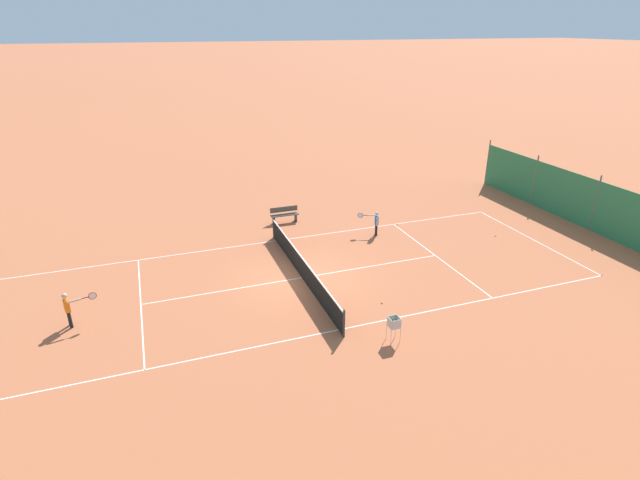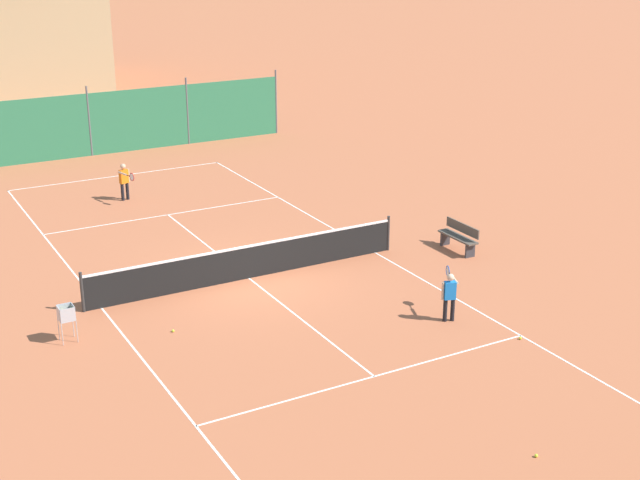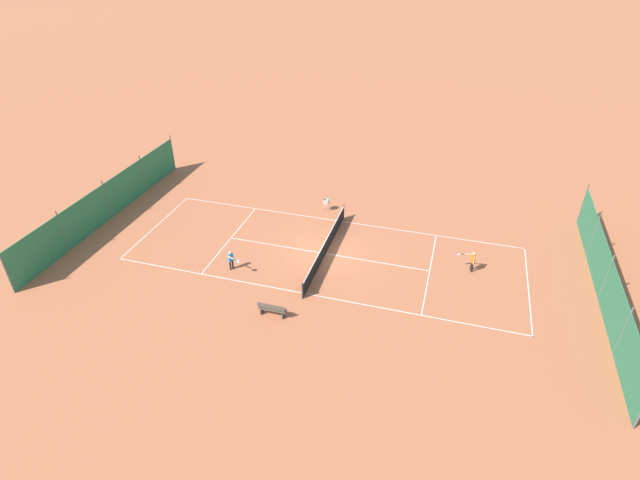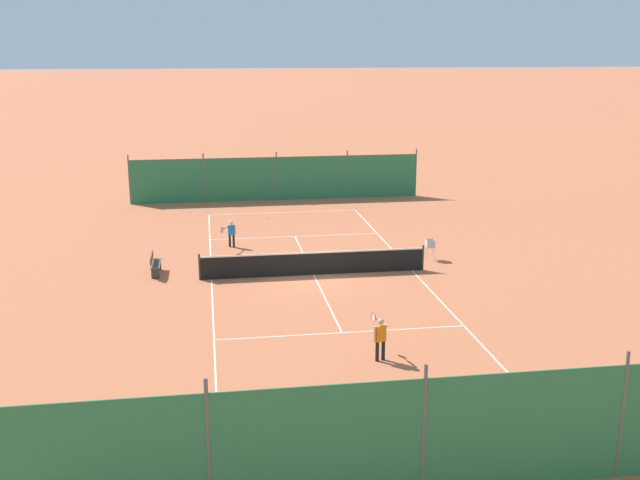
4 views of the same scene
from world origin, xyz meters
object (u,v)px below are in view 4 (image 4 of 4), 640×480
at_px(player_near_service, 231,232).
at_px(ball_hopper, 430,245).
at_px(tennis_net, 314,263).
at_px(tennis_ball_mid_court, 374,256).
at_px(player_far_baseline, 380,336).
at_px(tennis_ball_near_corner, 269,218).
at_px(tennis_ball_by_net_right, 213,238).
at_px(courtside_bench, 155,263).

xyz_separation_m(player_near_service, ball_hopper, (-8.42, 3.37, -0.06)).
bearing_deg(tennis_net, tennis_ball_mid_court, -143.75).
bearing_deg(player_far_baseline, tennis_net, -85.34).
height_order(tennis_net, player_near_service, player_near_service).
bearing_deg(tennis_net, tennis_ball_near_corner, -84.87).
distance_m(tennis_ball_by_net_right, courtside_bench, 5.99).
relative_size(player_near_service, player_far_baseline, 0.95).
bearing_deg(tennis_ball_near_corner, tennis_net, 95.13).
distance_m(tennis_net, ball_hopper, 5.50).
distance_m(tennis_net, player_far_baseline, 8.72).
height_order(player_near_service, tennis_ball_near_corner, player_near_service).
distance_m(player_near_service, courtside_bench, 4.97).
relative_size(tennis_ball_by_net_right, ball_hopper, 0.07).
bearing_deg(tennis_ball_mid_court, courtside_bench, 6.90).
xyz_separation_m(tennis_ball_by_net_right, tennis_ball_near_corner, (-3.02, -3.88, 0.00)).
bearing_deg(courtside_bench, tennis_ball_by_net_right, -113.60).
distance_m(tennis_ball_by_net_right, ball_hopper, 10.56).
distance_m(player_far_baseline, ball_hopper, 11.15).
xyz_separation_m(player_far_baseline, ball_hopper, (-4.58, -10.16, -0.10)).
xyz_separation_m(tennis_net, courtside_bench, (6.34, -1.07, -0.05)).
bearing_deg(ball_hopper, tennis_ball_mid_court, -17.73).
bearing_deg(tennis_net, tennis_ball_by_net_right, -58.87).
height_order(tennis_net, ball_hopper, tennis_net).
height_order(tennis_net, tennis_ball_mid_court, tennis_net).
relative_size(tennis_ball_by_net_right, courtside_bench, 0.04).
xyz_separation_m(tennis_ball_mid_court, ball_hopper, (-2.28, 0.73, 0.63)).
bearing_deg(ball_hopper, player_far_baseline, 65.72).
xyz_separation_m(tennis_net, tennis_ball_mid_court, (-3.01, -2.21, -0.47)).
bearing_deg(tennis_ball_near_corner, player_far_baseline, 94.92).
bearing_deg(courtside_bench, tennis_ball_near_corner, -120.03).
height_order(player_far_baseline, tennis_ball_near_corner, player_far_baseline).
bearing_deg(courtside_bench, player_near_service, -130.39).
xyz_separation_m(player_far_baseline, tennis_ball_mid_court, (-2.30, -10.89, -0.73)).
bearing_deg(tennis_ball_near_corner, player_near_service, 68.52).
bearing_deg(player_far_baseline, tennis_ball_by_net_right, -72.98).
distance_m(tennis_ball_by_net_right, tennis_ball_mid_court, 8.20).
xyz_separation_m(tennis_net, player_far_baseline, (-0.71, 8.68, 0.26)).
distance_m(tennis_net, tennis_ball_near_corner, 10.48).
bearing_deg(tennis_ball_mid_court, tennis_net, 36.25).
height_order(player_far_baseline, tennis_ball_by_net_right, player_far_baseline).
distance_m(ball_hopper, courtside_bench, 11.65).
bearing_deg(courtside_bench, tennis_net, 170.39).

